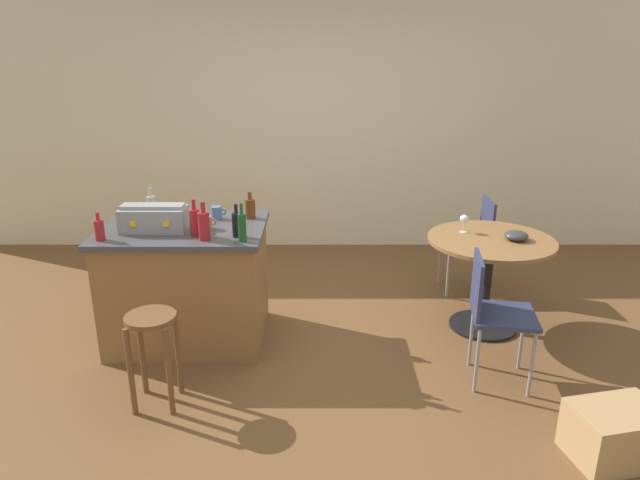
% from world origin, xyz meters
% --- Properties ---
extents(ground_plane, '(8.80, 8.80, 0.00)m').
position_xyz_m(ground_plane, '(0.00, 0.00, 0.00)').
color(ground_plane, brown).
extents(back_wall, '(8.00, 0.10, 2.70)m').
position_xyz_m(back_wall, '(0.00, 2.37, 1.35)').
color(back_wall, beige).
rests_on(back_wall, ground_plane).
extents(kitchen_island, '(1.18, 0.88, 0.90)m').
position_xyz_m(kitchen_island, '(-0.90, 0.17, 0.45)').
color(kitchen_island, olive).
rests_on(kitchen_island, ground_plane).
extents(wooden_stool, '(0.31, 0.31, 0.62)m').
position_xyz_m(wooden_stool, '(-0.93, -0.70, 0.44)').
color(wooden_stool, brown).
rests_on(wooden_stool, ground_plane).
extents(dining_table, '(0.96, 0.96, 0.75)m').
position_xyz_m(dining_table, '(1.41, 0.33, 0.57)').
color(dining_table, black).
rests_on(dining_table, ground_plane).
extents(folding_chair_near, '(0.45, 0.45, 0.88)m').
position_xyz_m(folding_chair_near, '(1.23, -0.42, 0.53)').
color(folding_chair_near, navy).
rests_on(folding_chair_near, ground_plane).
extents(folding_chair_far, '(0.41, 0.40, 0.87)m').
position_xyz_m(folding_chair_far, '(1.47, 1.06, 0.51)').
color(folding_chair_far, navy).
rests_on(folding_chair_far, ground_plane).
extents(toolbox, '(0.46, 0.22, 0.19)m').
position_xyz_m(toolbox, '(-1.08, 0.07, 0.99)').
color(toolbox, gray).
rests_on(toolbox, kitchen_island).
extents(bottle_0, '(0.08, 0.08, 0.27)m').
position_xyz_m(bottle_0, '(-0.68, -0.13, 1.00)').
color(bottle_0, maroon).
rests_on(bottle_0, kitchen_island).
extents(bottle_1, '(0.07, 0.07, 0.19)m').
position_xyz_m(bottle_1, '(-1.39, -0.14, 0.98)').
color(bottle_1, maroon).
rests_on(bottle_1, kitchen_island).
extents(bottle_2, '(0.08, 0.08, 0.21)m').
position_xyz_m(bottle_2, '(-0.43, 0.38, 0.98)').
color(bottle_2, '#603314').
rests_on(bottle_2, kitchen_island).
extents(bottle_3, '(0.07, 0.07, 0.26)m').
position_xyz_m(bottle_3, '(-0.77, -0.04, 1.00)').
color(bottle_3, maroon).
rests_on(bottle_3, kitchen_island).
extents(bottle_4, '(0.06, 0.06, 0.24)m').
position_xyz_m(bottle_4, '(-1.18, 0.36, 1.00)').
color(bottle_4, '#B7B2AD').
rests_on(bottle_4, kitchen_island).
extents(bottle_5, '(0.06, 0.06, 0.23)m').
position_xyz_m(bottle_5, '(-0.47, -0.06, 0.99)').
color(bottle_5, black).
rests_on(bottle_5, kitchen_island).
extents(bottle_6, '(0.06, 0.06, 0.27)m').
position_xyz_m(bottle_6, '(-0.42, -0.16, 1.00)').
color(bottle_6, '#194C23').
rests_on(bottle_6, kitchen_island).
extents(cup_0, '(0.11, 0.07, 0.10)m').
position_xyz_m(cup_0, '(-1.34, 0.45, 0.95)').
color(cup_0, white).
rests_on(cup_0, kitchen_island).
extents(cup_1, '(0.11, 0.08, 0.09)m').
position_xyz_m(cup_1, '(-0.72, 0.11, 0.95)').
color(cup_1, '#DB6651').
rests_on(cup_1, kitchen_island).
extents(cup_2, '(0.12, 0.08, 0.10)m').
position_xyz_m(cup_2, '(-0.69, 0.36, 0.95)').
color(cup_2, '#4C7099').
rests_on(cup_2, kitchen_island).
extents(cup_3, '(0.11, 0.08, 0.08)m').
position_xyz_m(cup_3, '(-0.95, 0.40, 0.94)').
color(cup_3, white).
rests_on(cup_3, kitchen_island).
extents(wine_glass, '(0.07, 0.07, 0.14)m').
position_xyz_m(wine_glass, '(1.23, 0.48, 0.86)').
color(wine_glass, silver).
rests_on(wine_glass, dining_table).
extents(serving_bowl, '(0.18, 0.18, 0.07)m').
position_xyz_m(serving_bowl, '(1.59, 0.30, 0.79)').
color(serving_bowl, '#383838').
rests_on(serving_bowl, dining_table).
extents(cardboard_box, '(0.54, 0.43, 0.30)m').
position_xyz_m(cardboard_box, '(1.71, -1.20, 0.15)').
color(cardboard_box, tan).
rests_on(cardboard_box, ground_plane).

